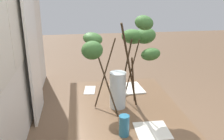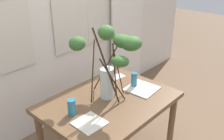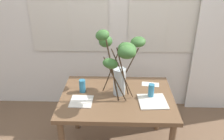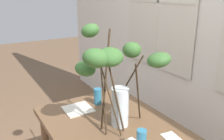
{
  "view_description": "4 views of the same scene",
  "coord_description": "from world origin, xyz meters",
  "px_view_note": "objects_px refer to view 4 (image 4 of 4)",
  "views": [
    {
      "loc": [
        -1.65,
        0.34,
        1.62
      ],
      "look_at": [
        0.09,
        0.08,
        1.01
      ],
      "focal_mm": 38.82,
      "sensor_mm": 36.0,
      "label": 1
    },
    {
      "loc": [
        -1.41,
        -1.32,
        1.93
      ],
      "look_at": [
        0.05,
        0.01,
        0.99
      ],
      "focal_mm": 40.98,
      "sensor_mm": 36.0,
      "label": 2
    },
    {
      "loc": [
        0.01,
        -2.03,
        2.0
      ],
      "look_at": [
        -0.05,
        0.1,
        0.97
      ],
      "focal_mm": 37.47,
      "sensor_mm": 36.0,
      "label": 3
    },
    {
      "loc": [
        1.31,
        -0.8,
        1.65
      ],
      "look_at": [
        -0.04,
        0.02,
        1.13
      ],
      "focal_mm": 38.88,
      "sensor_mm": 36.0,
      "label": 4
    }
  ],
  "objects_px": {
    "plate_square_left": "(78,109)",
    "drinking_glass_blue_left": "(98,96)",
    "dining_table": "(113,136)",
    "vase_with_branches": "(116,72)"
  },
  "relations": [
    {
      "from": "vase_with_branches",
      "to": "drinking_glass_blue_left",
      "type": "bearing_deg",
      "value": 170.91
    },
    {
      "from": "vase_with_branches",
      "to": "drinking_glass_blue_left",
      "type": "height_order",
      "value": "vase_with_branches"
    },
    {
      "from": "plate_square_left",
      "to": "drinking_glass_blue_left",
      "type": "bearing_deg",
      "value": 94.24
    },
    {
      "from": "dining_table",
      "to": "plate_square_left",
      "type": "xyz_separation_m",
      "value": [
        -0.35,
        -0.12,
        0.1
      ]
    },
    {
      "from": "dining_table",
      "to": "drinking_glass_blue_left",
      "type": "relative_size",
      "value": 8.32
    },
    {
      "from": "dining_table",
      "to": "vase_with_branches",
      "type": "bearing_deg",
      "value": 19.67
    },
    {
      "from": "dining_table",
      "to": "drinking_glass_blue_left",
      "type": "distance_m",
      "value": 0.4
    },
    {
      "from": "drinking_glass_blue_left",
      "to": "vase_with_branches",
      "type": "bearing_deg",
      "value": -9.09
    },
    {
      "from": "dining_table",
      "to": "plate_square_left",
      "type": "height_order",
      "value": "plate_square_left"
    },
    {
      "from": "plate_square_left",
      "to": "vase_with_branches",
      "type": "bearing_deg",
      "value": 18.81
    }
  ]
}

